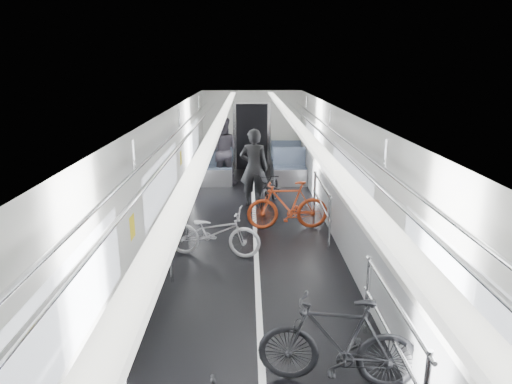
# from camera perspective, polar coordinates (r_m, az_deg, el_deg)

# --- Properties ---
(car_shell) EXTENTS (3.02, 14.01, 2.41)m
(car_shell) POSITION_cam_1_polar(r_m,az_deg,el_deg) (8.97, -0.17, 2.63)
(car_shell) COLOR black
(car_shell) RESTS_ON ground
(bike_left_far) EXTENTS (1.67, 0.83, 0.84)m
(bike_left_far) POSITION_cam_1_polar(r_m,az_deg,el_deg) (7.76, -5.29, -5.02)
(bike_left_far) COLOR #BABABF
(bike_left_far) RESTS_ON floor
(bike_right_near) EXTENTS (1.66, 0.70, 0.97)m
(bike_right_near) POSITION_cam_1_polar(r_m,az_deg,el_deg) (4.85, 10.21, -17.96)
(bike_right_near) COLOR black
(bike_right_near) RESTS_ON floor
(bike_right_far) EXTENTS (1.63, 0.53, 0.96)m
(bike_right_far) POSITION_cam_1_polar(r_m,az_deg,el_deg) (8.97, 3.97, -1.67)
(bike_right_far) COLOR #A13313
(bike_right_far) RESTS_ON floor
(bike_aisle) EXTENTS (0.98, 1.72, 0.85)m
(bike_aisle) POSITION_cam_1_polar(r_m,az_deg,el_deg) (10.37, 1.78, 0.43)
(bike_aisle) COLOR black
(bike_aisle) RESTS_ON floor
(person_standing) EXTENTS (0.71, 0.52, 1.78)m
(person_standing) POSITION_cam_1_polar(r_m,az_deg,el_deg) (10.34, -0.27, 3.04)
(person_standing) COLOR black
(person_standing) RESTS_ON floor
(person_seated) EXTENTS (0.89, 0.69, 1.83)m
(person_seated) POSITION_cam_1_polar(r_m,az_deg,el_deg) (12.33, -4.30, 5.18)
(person_seated) COLOR #2D2931
(person_seated) RESTS_ON floor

